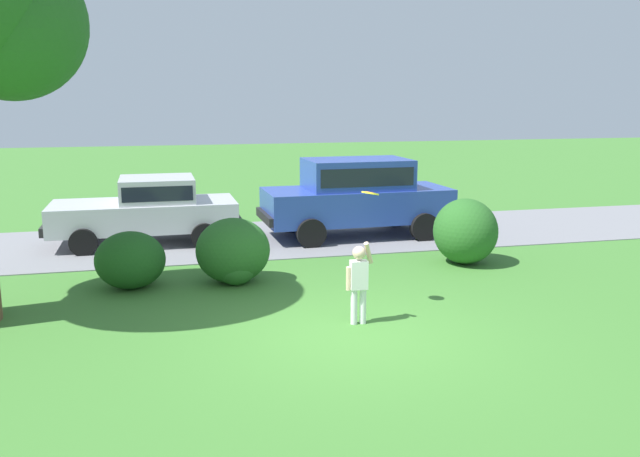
{
  "coord_description": "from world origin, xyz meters",
  "views": [
    {
      "loc": [
        -2.64,
        -8.8,
        3.4
      ],
      "look_at": [
        0.11,
        2.44,
        1.1
      ],
      "focal_mm": 37.29,
      "sensor_mm": 36.0,
      "label": 1
    }
  ],
  "objects": [
    {
      "name": "ground_plane",
      "position": [
        0.0,
        0.0,
        0.0
      ],
      "size": [
        80.0,
        80.0,
        0.0
      ],
      "primitive_type": "plane",
      "color": "#3D752D"
    },
    {
      "name": "driveway_strip",
      "position": [
        0.0,
        6.88,
        0.01
      ],
      "size": [
        28.0,
        4.4,
        0.02
      ],
      "primitive_type": "cube",
      "color": "slate",
      "rests_on": "ground"
    },
    {
      "name": "shrub_near_tree",
      "position": [
        -3.19,
        3.36,
        0.49
      ],
      "size": [
        1.25,
        1.35,
        1.04
      ],
      "color": "#1E511C",
      "rests_on": "ground"
    },
    {
      "name": "shrub_centre_left",
      "position": [
        -1.36,
        3.18,
        0.56
      ],
      "size": [
        1.37,
        1.21,
        1.21
      ],
      "color": "#286023",
      "rests_on": "ground"
    },
    {
      "name": "shrub_centre",
      "position": [
        3.46,
        3.52,
        0.68
      ],
      "size": [
        1.3,
        1.4,
        1.35
      ],
      "color": "#286023",
      "rests_on": "ground"
    },
    {
      "name": "parked_sedan",
      "position": [
        -2.9,
        7.03,
        0.85
      ],
      "size": [
        4.42,
        2.13,
        1.56
      ],
      "color": "silver",
      "rests_on": "ground"
    },
    {
      "name": "parked_suv",
      "position": [
        2.06,
        6.63,
        1.08
      ],
      "size": [
        4.74,
        2.19,
        1.92
      ],
      "color": "#28429E",
      "rests_on": "ground"
    },
    {
      "name": "child_thrower",
      "position": [
        0.22,
        0.44,
        0.72
      ],
      "size": [
        0.46,
        0.26,
        1.29
      ],
      "color": "white",
      "rests_on": "ground"
    },
    {
      "name": "frisbee",
      "position": [
        0.61,
        1.14,
        1.9
      ],
      "size": [
        0.28,
        0.28,
        0.1
      ],
      "color": "yellow"
    }
  ]
}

